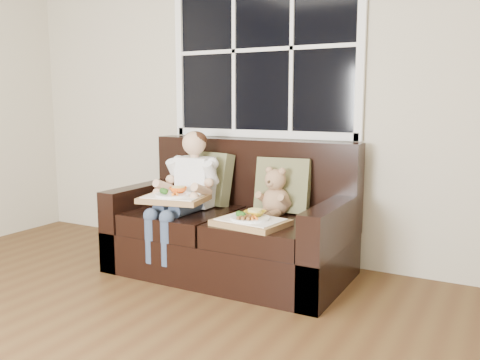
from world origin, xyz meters
The scene contains 8 objects.
window_back centered at (0.14, 2.48, 1.65)m, with size 1.62×0.04×1.37m.
loveseat centered at (0.14, 2.02, 0.31)m, with size 1.70×0.92×0.96m.
pillow_left centered at (-0.18, 2.17, 0.65)m, with size 0.43×0.26×0.42m.
pillow_right centered at (0.46, 2.17, 0.65)m, with size 0.41×0.22×0.41m.
child centered at (-0.19, 1.90, 0.65)m, with size 0.40×0.60×0.89m.
teddy_bear centered at (0.45, 2.06, 0.59)m, with size 0.22×0.28×0.36m.
tray_left centered at (-0.19, 1.72, 0.58)m, with size 0.50×0.42×0.10m.
tray_right centered at (0.44, 1.69, 0.48)m, with size 0.49×0.40×0.10m.
Camera 1 is at (1.92, -1.18, 1.25)m, focal length 38.00 mm.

